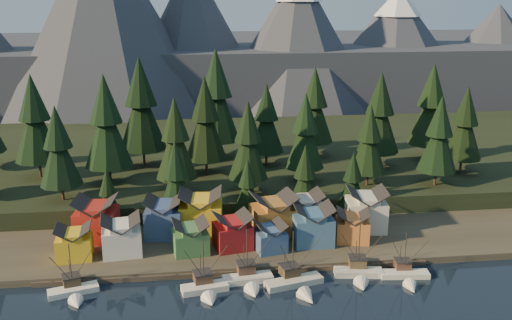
{
  "coord_description": "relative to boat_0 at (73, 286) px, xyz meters",
  "views": [
    {
      "loc": [
        -8.67,
        -89.26,
        54.74
      ],
      "look_at": [
        5.81,
        30.0,
        19.82
      ],
      "focal_mm": 40.0,
      "sensor_mm": 36.0,
      "label": 1
    }
  ],
  "objects": [
    {
      "name": "boat_3",
      "position": [
        33.32,
        0.49,
        0.24
      ],
      "size": [
        10.4,
        11.15,
        12.18
      ],
      "rotation": [
        0.0,
        0.0,
        0.1
      ],
      "color": "silver",
      "rests_on": "ground"
    },
    {
      "name": "shore_strip",
      "position": [
        31.22,
        29.54,
        -1.36
      ],
      "size": [
        400.0,
        50.0,
        1.5
      ],
      "primitive_type": "cube",
      "color": "#343026",
      "rests_on": "ground"
    },
    {
      "name": "house_back_0",
      "position": [
        1.36,
        22.61,
        4.56
      ],
      "size": [
        9.73,
        9.4,
        9.84
      ],
      "rotation": [
        0.0,
        0.0,
        -0.08
      ],
      "color": "#A32019",
      "rests_on": "shore_strip"
    },
    {
      "name": "house_front_0",
      "position": [
        -2.01,
        13.52,
        3.16
      ],
      "size": [
        7.67,
        7.3,
        7.17
      ],
      "rotation": [
        0.0,
        0.0,
        0.08
      ],
      "color": "gold",
      "rests_on": "shore_strip"
    },
    {
      "name": "tree_hill_5",
      "position": [
        19.22,
        39.54,
        17.48
      ],
      "size": [
        10.67,
        10.67,
        24.86
      ],
      "color": "#332319",
      "rests_on": "hillside"
    },
    {
      "name": "tree_hill_9",
      "position": [
        53.22,
        44.54,
        17.16
      ],
      "size": [
        10.42,
        10.42,
        24.27
      ],
      "color": "#332319",
      "rests_on": "hillside"
    },
    {
      "name": "house_front_2",
      "position": [
        22.14,
        13.47,
        3.12
      ],
      "size": [
        8.21,
        8.26,
        7.09
      ],
      "rotation": [
        0.0,
        0.0,
        0.14
      ],
      "color": "#40733E",
      "rests_on": "shore_strip"
    },
    {
      "name": "boat_5",
      "position": [
        55.6,
        0.45,
        0.19
      ],
      "size": [
        10.32,
        10.98,
        11.95
      ],
      "rotation": [
        0.0,
        0.0,
        -0.14
      ],
      "color": "beige",
      "rests_on": "ground"
    },
    {
      "name": "tree_hill_2",
      "position": [
        -8.78,
        37.54,
        16.87
      ],
      "size": [
        10.19,
        10.19,
        23.74
      ],
      "color": "#332319",
      "rests_on": "hillside"
    },
    {
      "name": "tree_hill_14",
      "position": [
        95.22,
        61.54,
        20.03
      ],
      "size": [
        12.67,
        12.67,
        29.52
      ],
      "color": "#332319",
      "rests_on": "hillside"
    },
    {
      "name": "house_back_3",
      "position": [
        41.19,
        20.57,
        4.53
      ],
      "size": [
        10.89,
        10.02,
        9.78
      ],
      "rotation": [
        0.0,
        0.0,
        0.17
      ],
      "color": "#A5682A",
      "rests_on": "shore_strip"
    },
    {
      "name": "tree_shore_0",
      "position": [
        3.22,
        29.54,
        7.37
      ],
      "size": [
        6.28,
        6.28,
        14.62
      ],
      "color": "#332319",
      "rests_on": "shore_strip"
    },
    {
      "name": "tree_hill_15",
      "position": [
        31.22,
        71.54,
        22.41
      ],
      "size": [
        14.54,
        14.54,
        33.87
      ],
      "color": "#332319",
      "rests_on": "hillside"
    },
    {
      "name": "tree_hill_17",
      "position": [
        99.22,
        47.54,
        17.4
      ],
      "size": [
        10.61,
        10.61,
        24.72
      ],
      "color": "#332319",
      "rests_on": "hillside"
    },
    {
      "name": "ground",
      "position": [
        31.22,
        -10.46,
        -2.11
      ],
      "size": [
        500.0,
        500.0,
        0.0
      ],
      "primitive_type": "plane",
      "color": "black",
      "rests_on": "ground"
    },
    {
      "name": "tree_hill_12",
      "position": [
        77.22,
        55.54,
        19.25
      ],
      "size": [
        12.06,
        12.06,
        28.09
      ],
      "color": "#332319",
      "rests_on": "hillside"
    },
    {
      "name": "tree_hill_7",
      "position": [
        37.22,
        37.54,
        16.97
      ],
      "size": [
        10.27,
        10.27,
        23.92
      ],
      "color": "#332319",
      "rests_on": "hillside"
    },
    {
      "name": "boat_2",
      "position": [
        24.78,
        -2.06,
        0.31
      ],
      "size": [
        9.55,
        10.19,
        11.98
      ],
      "rotation": [
        0.0,
        0.0,
        0.18
      ],
      "color": "silver",
      "rests_on": "ground"
    },
    {
      "name": "tree_shore_3",
      "position": [
        50.22,
        29.54,
        9.67
      ],
      "size": [
        8.08,
        8.08,
        18.82
      ],
      "color": "#332319",
      "rests_on": "shore_strip"
    },
    {
      "name": "house_back_5",
      "position": [
        63.22,
        21.1,
        4.58
      ],
      "size": [
        9.71,
        9.81,
        9.89
      ],
      "rotation": [
        0.0,
        0.0,
        -0.11
      ],
      "color": "beige",
      "rests_on": "shore_strip"
    },
    {
      "name": "house_front_1",
      "position": [
        7.64,
        14.47,
        3.77
      ],
      "size": [
        8.92,
        8.64,
        8.33
      ],
      "rotation": [
        0.0,
        0.0,
        0.12
      ],
      "color": "silver",
      "rests_on": "shore_strip"
    },
    {
      "name": "house_back_4",
      "position": [
        49.0,
        23.53,
        4.1
      ],
      "size": [
        8.47,
        8.15,
        8.96
      ],
      "rotation": [
        0.0,
        0.0,
        0.03
      ],
      "color": "beige",
      "rests_on": "shore_strip"
    },
    {
      "name": "house_front_4",
      "position": [
        39.21,
        12.32,
        2.73
      ],
      "size": [
        7.33,
        7.72,
        6.35
      ],
      "rotation": [
        0.0,
        0.0,
        0.19
      ],
      "color": "#385884",
      "rests_on": "shore_strip"
    },
    {
      "name": "dock",
      "position": [
        31.22,
        6.04,
        -1.61
      ],
      "size": [
        80.0,
        4.0,
        1.0
      ],
      "primitive_type": "cube",
      "color": "#4F4638",
      "rests_on": "ground"
    },
    {
      "name": "mountain_ridge",
      "position": [
        27.03,
        203.13,
        23.95
      ],
      "size": [
        560.0,
        190.0,
        90.0
      ],
      "color": "#454959",
      "rests_on": "ground"
    },
    {
      "name": "tree_shore_4",
      "position": [
        62.22,
        29.54,
        8.45
      ],
      "size": [
        7.12,
        7.12,
        16.6
      ],
      "color": "#332319",
      "rests_on": "shore_strip"
    },
    {
      "name": "tree_hill_10",
      "position": [
        61.22,
        69.54,
        19.14
      ],
      "size": [
        11.97,
        11.97,
        27.89
      ],
      "color": "#332319",
      "rests_on": "hillside"
    },
    {
      "name": "boat_0",
      "position": [
        0.0,
        0.0,
        0.0
      ],
      "size": [
        9.97,
        10.44,
        11.1
      ],
      "rotation": [
        0.0,
        0.0,
        0.3
      ],
      "color": "white",
      "rests_on": "ground"
    },
    {
      "name": "tree_hill_11",
      "position": [
        69.22,
        39.54,
        15.77
      ],
      "size": [
        9.33,
        9.33,
        21.74
      ],
      "color": "#332319",
      "rests_on": "hillside"
    },
    {
      "name": "tree_hill_6",
      "position": [
        27.22,
        54.54,
        19.06
      ],
      "size": [
        11.91,
        11.91,
        27.75
      ],
      "color": "#332319",
      "rests_on": "hillside"
    },
    {
      "name": "house_front_3",
      "position": [
        31.31,
        14.57,
        3.49
      ],
      "size": [
        8.99,
        8.72,
        7.8
      ],
      "rotation": [
        0.0,
        0.0,
        0.21
      ],
      "color": "maroon",
      "rests_on": "shore_strip"
    },
    {
      "name": "house_back_1",
      "position": [
        16.32,
        22.86,
        4.25
      ],
      "size": [
        8.98,
        9.07,
        9.25
      ],
      "rotation": [
        0.0,
        0.0,
        -0.1
      ],
      "color": "#374D82",
      "rests_on": "shore_strip"
    },
    {
      "name": "house_front_5",
      "position": [
        49.13,
        14.7,
        4.09
      ],
      "size": [
        8.59,
        7.83,
        8.94
      ],
      "rotation": [
        0.0,
        0.0,
        -0.01
      ],
      "color": "#386086",
      "rests_on": "shore_strip"
    },
    {
      "name": "boat_4",
      "position": [
        42.38,
        -2.16,
        0.09
      ],
      "size": [
        12.29,
        12.9,
        12.29
      ],
      "rotation": [
        0.0,
        0.0,
        0.25
      ],
      "color": "beige",
      "rests_on": "ground"
    },
    {
      "name": "house_front_6",
      "position": [
        58.24,
        15.13,
        3.16
      ],
      "size": [
        8.33,
        8.02,
        7.16
      ],
      "rotation": [
        0.0,
        0.0,
        -0.19
      ],
      "color": "#C67033",
      "rests_on": "shore_strip"
    },
    {
      "name": "tree_hill_3",
      "position": [
        1.22,
        49.54,
        20.02
      ],
      "size": [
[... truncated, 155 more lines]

